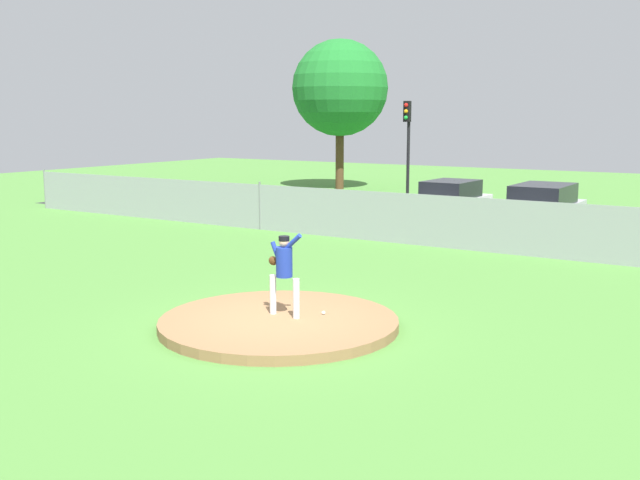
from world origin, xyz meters
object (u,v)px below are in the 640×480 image
object	(u,v)px
traffic_light_near	(408,135)
parked_car_silver	(542,211)
parked_car_white	(451,204)
traffic_cone_orange	(594,234)
pitcher_youth	(284,267)
baseball	(323,313)

from	to	relation	value
traffic_light_near	parked_car_silver	bearing A→B (deg)	-30.67
parked_car_white	traffic_cone_orange	world-z (taller)	parked_car_white
traffic_light_near	parked_car_white	bearing A→B (deg)	-46.24
traffic_light_near	traffic_cone_orange	bearing A→B (deg)	-27.88
pitcher_youth	traffic_light_near	bearing A→B (deg)	108.76
baseball	traffic_cone_orange	xyz separation A→B (m)	(2.28, 13.08, 0.03)
parked_car_silver	traffic_cone_orange	size ratio (longest dim) A/B	8.60
pitcher_youth	parked_car_silver	size ratio (longest dim) A/B	0.35
traffic_cone_orange	traffic_light_near	world-z (taller)	traffic_light_near
parked_car_silver	traffic_light_near	world-z (taller)	traffic_light_near
baseball	parked_car_white	size ratio (longest dim) A/B	0.02
parked_car_white	parked_car_silver	size ratio (longest dim) A/B	0.86
pitcher_youth	traffic_cone_orange	size ratio (longest dim) A/B	3.03
traffic_cone_orange	traffic_light_near	xyz separation A→B (m)	(-9.13, 4.83, 2.97)
parked_car_silver	traffic_cone_orange	world-z (taller)	parked_car_silver
parked_car_silver	traffic_light_near	size ratio (longest dim) A/B	1.00
baseball	parked_car_silver	distance (m)	13.63
baseball	traffic_light_near	size ratio (longest dim) A/B	0.02
traffic_cone_orange	traffic_light_near	bearing A→B (deg)	152.12
parked_car_white	traffic_light_near	size ratio (longest dim) A/B	0.87
pitcher_youth	parked_car_silver	world-z (taller)	pitcher_youth
baseball	traffic_light_near	world-z (taller)	traffic_light_near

